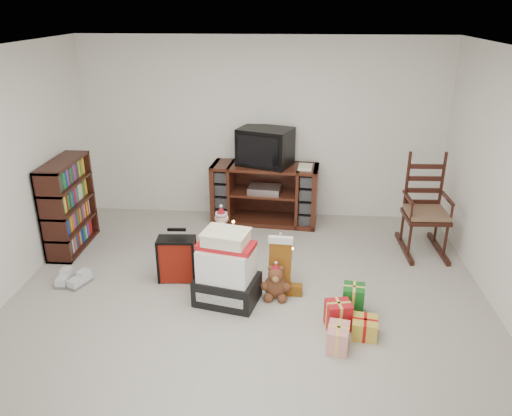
{
  "coord_description": "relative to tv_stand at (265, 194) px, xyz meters",
  "views": [
    {
      "loc": [
        0.41,
        -4.26,
        2.89
      ],
      "look_at": [
        0.05,
        0.6,
        0.86
      ],
      "focal_mm": 35.0,
      "sensor_mm": 36.0,
      "label": 1
    }
  ],
  "objects": [
    {
      "name": "room",
      "position": [
        -0.05,
        -2.21,
        0.83
      ],
      "size": [
        5.01,
        5.01,
        2.51
      ],
      "color": "#A9A59B",
      "rests_on": "ground"
    },
    {
      "name": "tv_stand",
      "position": [
        0.0,
        0.0,
        0.0
      ],
      "size": [
        1.49,
        0.65,
        0.83
      ],
      "rotation": [
        0.0,
        0.0,
        -0.09
      ],
      "color": "#4C2115",
      "rests_on": "floor"
    },
    {
      "name": "bookshelf",
      "position": [
        -2.37,
        -0.99,
        0.13
      ],
      "size": [
        0.31,
        0.93,
        1.14
      ],
      "color": "#34160E",
      "rests_on": "floor"
    },
    {
      "name": "rocking_chair",
      "position": [
        2.01,
        -0.7,
        0.02
      ],
      "size": [
        0.53,
        0.85,
        1.26
      ],
      "rotation": [
        0.0,
        0.0,
        0.03
      ],
      "color": "#34160E",
      "rests_on": "floor"
    },
    {
      "name": "gift_pile",
      "position": [
        -0.27,
        -2.08,
        -0.07
      ],
      "size": [
        0.71,
        0.58,
        0.78
      ],
      "rotation": [
        0.0,
        0.0,
        -0.23
      ],
      "color": "black",
      "rests_on": "floor"
    },
    {
      "name": "red_suitcase",
      "position": [
        -0.87,
        -1.69,
        -0.16
      ],
      "size": [
        0.4,
        0.23,
        0.59
      ],
      "rotation": [
        0.0,
        0.0,
        0.06
      ],
      "color": "maroon",
      "rests_on": "floor"
    },
    {
      "name": "stocking",
      "position": [
        0.27,
        -1.85,
        -0.09
      ],
      "size": [
        0.31,
        0.15,
        0.64
      ],
      "primitive_type": null,
      "rotation": [
        0.0,
        0.0,
        -0.08
      ],
      "color": "#0B6713",
      "rests_on": "floor"
    },
    {
      "name": "teddy_bear",
      "position": [
        0.23,
        -1.96,
        -0.25
      ],
      "size": [
        0.25,
        0.22,
        0.36
      ],
      "color": "brown",
      "rests_on": "floor"
    },
    {
      "name": "santa_figurine",
      "position": [
        0.26,
        -1.59,
        -0.2
      ],
      "size": [
        0.27,
        0.26,
        0.56
      ],
      "color": "maroon",
      "rests_on": "floor"
    },
    {
      "name": "mrs_claus_figurine",
      "position": [
        -0.46,
        -1.09,
        -0.16
      ],
      "size": [
        0.32,
        0.3,
        0.66
      ],
      "color": "maroon",
      "rests_on": "floor"
    },
    {
      "name": "sneaker_pair",
      "position": [
        -2.02,
        -1.87,
        -0.36
      ],
      "size": [
        0.37,
        0.31,
        0.1
      ],
      "rotation": [
        0.0,
        0.0,
        -0.13
      ],
      "color": "silver",
      "rests_on": "floor"
    },
    {
      "name": "gift_cluster",
      "position": [
        0.93,
        -2.49,
        -0.3
      ],
      "size": [
        0.51,
        0.79,
        0.24
      ],
      "color": "red",
      "rests_on": "floor"
    },
    {
      "name": "crt_television",
      "position": [
        0.0,
        0.03,
        0.66
      ],
      "size": [
        0.81,
        0.7,
        0.5
      ],
      "rotation": [
        0.0,
        0.0,
        -0.35
      ],
      "color": "black",
      "rests_on": "tv_stand"
    }
  ]
}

